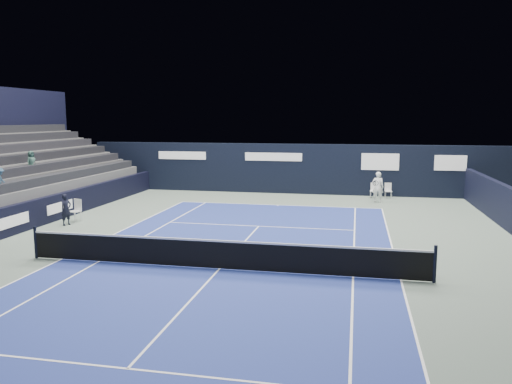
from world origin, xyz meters
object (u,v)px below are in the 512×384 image
folding_chair_back_a (374,188)px  tennis_player (378,187)px  line_judge_chair (76,209)px  folding_chair_back_b (388,189)px  tennis_net (219,254)px

folding_chair_back_a → tennis_player: 1.64m
line_judge_chair → tennis_player: bearing=47.9°
line_judge_chair → tennis_player: (13.73, 8.14, 0.28)m
folding_chair_back_b → tennis_net: tennis_net is taller
folding_chair_back_a → tennis_player: bearing=-77.3°
line_judge_chair → tennis_net: size_ratio=0.08×
line_judge_chair → folding_chair_back_b: bearing=51.6°
tennis_net → folding_chair_back_b: bearing=69.0°
tennis_player → line_judge_chair: bearing=-149.3°
folding_chair_back_b → line_judge_chair: bearing=-151.2°
folding_chair_back_b → tennis_net: (-6.00, -15.65, -0.00)m
folding_chair_back_a → tennis_net: (-5.17, -15.56, -0.09)m
folding_chair_back_a → line_judge_chair: (-13.58, -9.75, -0.02)m
tennis_net → folding_chair_back_a: bearing=71.6°
folding_chair_back_a → tennis_net: bearing=-101.2°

